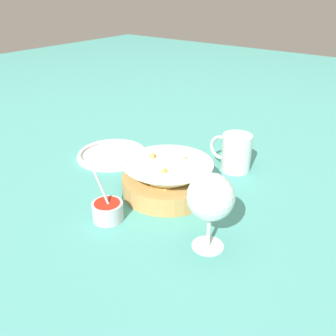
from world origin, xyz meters
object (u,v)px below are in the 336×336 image
(food_basket, at_px, (168,179))
(sauce_cup, at_px, (108,210))
(side_plate, at_px, (112,154))
(wine_glass, at_px, (211,199))
(beer_mug, at_px, (236,154))

(food_basket, height_order, sauce_cup, sauce_cup)
(food_basket, distance_m, side_plate, 0.25)
(sauce_cup, height_order, wine_glass, wine_glass)
(food_basket, bearing_deg, wine_glass, 148.33)
(sauce_cup, relative_size, beer_mug, 1.06)
(beer_mug, xyz_separation_m, side_plate, (0.31, 0.14, -0.04))
(sauce_cup, bearing_deg, side_plate, -46.39)
(food_basket, height_order, wine_glass, wine_glass)
(wine_glass, bearing_deg, beer_mug, -69.77)
(food_basket, relative_size, beer_mug, 1.86)
(wine_glass, bearing_deg, side_plate, -22.05)
(sauce_cup, xyz_separation_m, side_plate, (0.21, -0.22, -0.01))
(sauce_cup, height_order, side_plate, sauce_cup)
(sauce_cup, relative_size, side_plate, 0.62)
(wine_glass, distance_m, side_plate, 0.47)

